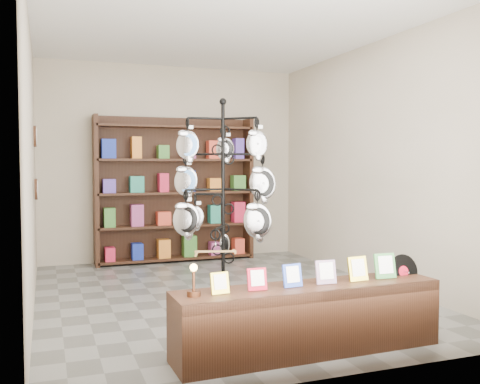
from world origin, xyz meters
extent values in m
plane|color=slate|center=(0.00, 0.00, 0.00)|extent=(5.00, 5.00, 0.00)
plane|color=#C1AF9B|center=(0.00, 2.50, 1.50)|extent=(4.00, 0.00, 4.00)
plane|color=#C1AF9B|center=(0.00, -2.50, 1.50)|extent=(4.00, 0.00, 4.00)
plane|color=#C1AF9B|center=(-2.00, 0.00, 1.50)|extent=(0.00, 5.00, 5.00)
plane|color=#C1AF9B|center=(2.00, 0.00, 1.50)|extent=(0.00, 5.00, 5.00)
plane|color=white|center=(0.00, 0.00, 3.00)|extent=(5.00, 5.00, 0.00)
cylinder|color=black|center=(-0.21, -0.68, 0.01)|extent=(0.57, 0.57, 0.03)
cylinder|color=black|center=(-0.21, -0.68, 1.04)|extent=(0.05, 0.05, 2.08)
sphere|color=black|center=(-0.21, -0.68, 2.10)|extent=(0.07, 0.07, 0.07)
ellipsoid|color=silver|center=(-0.13, -0.47, 0.65)|extent=(0.11, 0.07, 0.22)
cube|color=tan|center=(-0.37, -0.93, 0.66)|extent=(0.38, 0.13, 0.04)
cube|color=black|center=(0.06, -1.99, 0.27)|extent=(2.19, 0.50, 0.54)
cube|color=gold|center=(-0.68, -2.01, 0.61)|extent=(0.14, 0.05, 0.16)
cube|color=#A90D21|center=(-0.38, -2.00, 0.62)|extent=(0.15, 0.06, 0.17)
cube|color=#263FA5|center=(-0.09, -2.00, 0.62)|extent=(0.16, 0.06, 0.18)
cube|color=#E54C33|center=(0.21, -1.99, 0.63)|extent=(0.17, 0.06, 0.19)
cube|color=gold|center=(0.51, -1.98, 0.63)|extent=(0.18, 0.06, 0.20)
cube|color=#337233|center=(0.78, -1.98, 0.64)|extent=(0.19, 0.07, 0.21)
cylinder|color=black|center=(1.00, -1.92, 0.57)|extent=(0.30, 0.07, 0.29)
cylinder|color=#A90D21|center=(1.00, -1.92, 0.57)|extent=(0.10, 0.03, 0.10)
cylinder|color=#492615|center=(-0.88, -2.02, 0.56)|extent=(0.10, 0.10, 0.04)
cylinder|color=#492615|center=(-0.88, -2.02, 0.64)|extent=(0.02, 0.02, 0.14)
sphere|color=#FFBF59|center=(-0.88, -2.02, 0.74)|extent=(0.06, 0.06, 0.06)
cube|color=black|center=(0.00, 2.44, 1.10)|extent=(2.40, 0.04, 2.20)
cube|color=black|center=(-1.18, 2.28, 1.10)|extent=(0.06, 0.36, 2.20)
cube|color=black|center=(1.18, 2.28, 1.10)|extent=(0.06, 0.36, 2.20)
cube|color=black|center=(0.00, 2.28, 0.05)|extent=(2.36, 0.36, 0.04)
cube|color=black|center=(0.00, 2.28, 0.55)|extent=(2.36, 0.36, 0.03)
cube|color=black|center=(0.00, 2.28, 1.05)|extent=(2.36, 0.36, 0.04)
cube|color=black|center=(0.00, 2.28, 1.55)|extent=(2.36, 0.36, 0.04)
cube|color=black|center=(0.00, 2.28, 2.05)|extent=(2.36, 0.36, 0.04)
cylinder|color=black|center=(-1.97, 0.80, 1.80)|extent=(0.03, 0.24, 0.24)
cylinder|color=black|center=(-1.97, 0.80, 1.20)|extent=(0.03, 0.24, 0.24)
camera|label=1|loc=(-1.87, -5.70, 1.49)|focal=40.00mm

